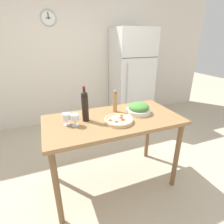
{
  "coord_description": "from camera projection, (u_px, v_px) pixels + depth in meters",
  "views": [
    {
      "loc": [
        -0.63,
        -1.57,
        1.67
      ],
      "look_at": [
        0.0,
        0.04,
        0.94
      ],
      "focal_mm": 28.0,
      "sensor_mm": 36.0,
      "label": 1
    }
  ],
  "objects": [
    {
      "name": "wall_back",
      "position": [
        74.0,
        59.0,
        3.49
      ],
      "size": [
        6.4,
        0.08,
        2.6
      ],
      "color": "silver",
      "rests_on": "ground_plane"
    },
    {
      "name": "prep_counter",
      "position": [
        113.0,
        127.0,
        1.91
      ],
      "size": [
        1.45,
        0.73,
        0.88
      ],
      "color": "olive",
      "rests_on": "ground_plane"
    },
    {
      "name": "ground_plane",
      "position": [
        113.0,
        182.0,
        2.21
      ],
      "size": [
        14.0,
        14.0,
        0.0
      ],
      "primitive_type": "plane",
      "color": "#BCAD93"
    },
    {
      "name": "wine_glass_far",
      "position": [
        66.0,
        117.0,
        1.7
      ],
      "size": [
        0.08,
        0.08,
        0.12
      ],
      "color": "silver",
      "rests_on": "prep_counter"
    },
    {
      "name": "wine_bottle",
      "position": [
        85.0,
        106.0,
        1.76
      ],
      "size": [
        0.07,
        0.07,
        0.36
      ],
      "color": "black",
      "rests_on": "prep_counter"
    },
    {
      "name": "pepper_mill",
      "position": [
        115.0,
        101.0,
        2.0
      ],
      "size": [
        0.05,
        0.05,
        0.26
      ],
      "color": "#AD7F51",
      "rests_on": "prep_counter"
    },
    {
      "name": "refrigerator",
      "position": [
        131.0,
        76.0,
        3.67
      ],
      "size": [
        0.77,
        0.7,
        1.87
      ],
      "color": "silver",
      "rests_on": "ground_plane"
    },
    {
      "name": "homemade_pizza",
      "position": [
        119.0,
        120.0,
        1.78
      ],
      "size": [
        0.3,
        0.3,
        0.04
      ],
      "color": "#DBC189",
      "rests_on": "prep_counter"
    },
    {
      "name": "salad_bowl",
      "position": [
        139.0,
        109.0,
        1.99
      ],
      "size": [
        0.28,
        0.28,
        0.12
      ],
      "color": "white",
      "rests_on": "prep_counter"
    },
    {
      "name": "wine_glass_near",
      "position": [
        75.0,
        118.0,
        1.68
      ],
      "size": [
        0.08,
        0.08,
        0.12
      ],
      "color": "silver",
      "rests_on": "prep_counter"
    }
  ]
}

